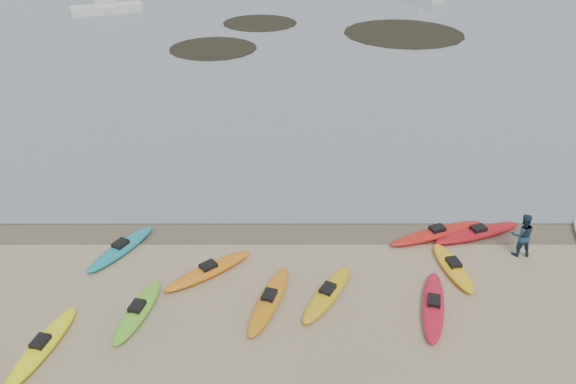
{
  "coord_description": "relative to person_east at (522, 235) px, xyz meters",
  "views": [
    {
      "loc": [
        -0.01,
        -18.88,
        12.31
      ],
      "look_at": [
        0.0,
        0.0,
        1.5
      ],
      "focal_mm": 35.0,
      "sensor_mm": 36.0,
      "label": 1
    }
  ],
  "objects": [
    {
      "name": "ground",
      "position": [
        -8.5,
        2.01,
        -0.85
      ],
      "size": [
        600.0,
        600.0,
        0.0
      ],
      "primitive_type": "plane",
      "color": "tan",
      "rests_on": "ground"
    },
    {
      "name": "wet_sand",
      "position": [
        -8.5,
        1.71,
        -0.85
      ],
      "size": [
        60.0,
        60.0,
        0.0
      ],
      "primitive_type": "plane",
      "color": "brown",
      "rests_on": "ground"
    },
    {
      "name": "kayaks",
      "position": [
        -8.12,
        -1.67,
        -0.68
      ],
      "size": [
        22.71,
        9.03,
        0.34
      ],
      "color": "yellow",
      "rests_on": "ground"
    },
    {
      "name": "person_east",
      "position": [
        0.0,
        0.0,
        0.0
      ],
      "size": [
        0.85,
        0.67,
        1.7
      ],
      "primitive_type": "imported",
      "rotation": [
        0.0,
        0.0,
        3.11
      ],
      "color": "navy",
      "rests_on": "ground"
    },
    {
      "name": "kelp_mats",
      "position": [
        -5.17,
        32.2,
        -0.82
      ],
      "size": [
        24.8,
        15.58,
        0.04
      ],
      "color": "black",
      "rests_on": "water"
    }
  ]
}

